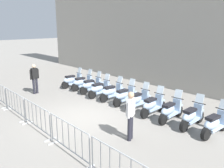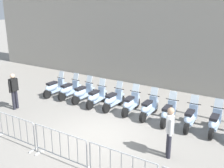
% 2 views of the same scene
% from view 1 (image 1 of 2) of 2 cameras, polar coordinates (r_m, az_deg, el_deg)
% --- Properties ---
extents(ground_plane, '(120.00, 120.00, 0.00)m').
position_cam_1_polar(ground_plane, '(10.29, -6.98, -8.01)').
color(ground_plane, gray).
extents(motorcycle_0, '(0.56, 1.73, 1.24)m').
position_cam_1_polar(motorcycle_0, '(15.10, -9.65, 0.87)').
color(motorcycle_0, black).
rests_on(motorcycle_0, ground).
extents(motorcycle_1, '(0.59, 1.72, 1.24)m').
position_cam_1_polar(motorcycle_1, '(14.42, -7.24, 0.33)').
color(motorcycle_1, black).
rests_on(motorcycle_1, ground).
extents(motorcycle_2, '(0.58, 1.72, 1.24)m').
position_cam_1_polar(motorcycle_2, '(13.69, -5.08, -0.35)').
color(motorcycle_2, black).
rests_on(motorcycle_2, ground).
extents(motorcycle_3, '(0.56, 1.72, 1.24)m').
position_cam_1_polar(motorcycle_3, '(12.91, -3.03, -1.20)').
color(motorcycle_3, black).
rests_on(motorcycle_3, ground).
extents(motorcycle_4, '(0.57, 1.73, 1.24)m').
position_cam_1_polar(motorcycle_4, '(12.30, -0.02, -1.96)').
color(motorcycle_4, black).
rests_on(motorcycle_4, ground).
extents(motorcycle_5, '(0.56, 1.72, 1.24)m').
position_cam_1_polar(motorcycle_5, '(11.67, 3.10, -2.87)').
color(motorcycle_5, black).
rests_on(motorcycle_5, ground).
extents(motorcycle_6, '(0.56, 1.73, 1.24)m').
position_cam_1_polar(motorcycle_6, '(11.05, 6.35, -3.92)').
color(motorcycle_6, black).
rests_on(motorcycle_6, ground).
extents(motorcycle_7, '(0.56, 1.72, 1.24)m').
position_cam_1_polar(motorcycle_7, '(10.43, 9.86, -5.14)').
color(motorcycle_7, black).
rests_on(motorcycle_7, ground).
extents(motorcycle_8, '(0.56, 1.72, 1.24)m').
position_cam_1_polar(motorcycle_8, '(9.95, 14.13, -6.32)').
color(motorcycle_8, black).
rests_on(motorcycle_8, ground).
extents(motorcycle_9, '(0.56, 1.72, 1.24)m').
position_cam_1_polar(motorcycle_9, '(9.57, 18.93, -7.51)').
color(motorcycle_9, black).
rests_on(motorcycle_9, ground).
extents(motorcycle_10, '(0.59, 1.72, 1.24)m').
position_cam_1_polar(motorcycle_10, '(9.18, 23.83, -8.91)').
color(motorcycle_10, black).
rests_on(motorcycle_10, ground).
extents(barrier_segment_1, '(2.13, 0.56, 1.07)m').
position_cam_1_polar(barrier_segment_1, '(11.11, -22.75, -4.47)').
color(barrier_segment_1, '#B2B5B7').
rests_on(barrier_segment_1, ground).
extents(barrier_segment_2, '(2.13, 0.56, 1.07)m').
position_cam_1_polar(barrier_segment_2, '(9.15, -17.97, -7.96)').
color(barrier_segment_2, '#B2B5B7').
rests_on(barrier_segment_2, ground).
extents(barrier_segment_3, '(2.13, 0.56, 1.07)m').
position_cam_1_polar(barrier_segment_3, '(7.33, -10.55, -13.13)').
color(barrier_segment_3, '#B2B5B7').
rests_on(barrier_segment_3, ground).
extents(officer_near_row_end, '(0.34, 0.51, 1.73)m').
position_cam_1_polar(officer_near_row_end, '(7.96, 4.57, -7.09)').
color(officer_near_row_end, '#23232D').
rests_on(officer_near_row_end, ground).
extents(officer_mid_plaza, '(0.22, 0.55, 1.73)m').
position_cam_1_polar(officer_mid_plaza, '(14.11, -18.43, 1.60)').
color(officer_mid_plaza, '#23232D').
rests_on(officer_mid_plaza, ground).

